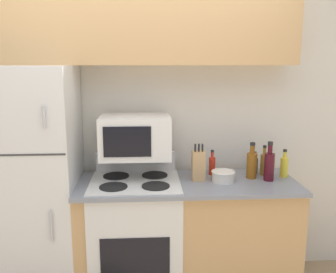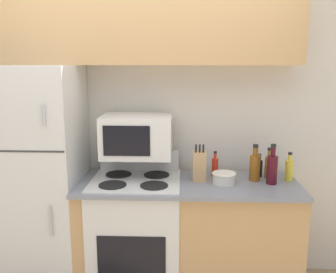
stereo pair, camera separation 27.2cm
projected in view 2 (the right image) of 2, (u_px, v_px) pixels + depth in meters
The scene contains 14 objects.
wall_back at pixel (145, 124), 3.12m from camera, with size 8.00×0.05×2.55m.
lower_cabinets at pixel (187, 237), 2.90m from camera, with size 1.65×0.63×0.91m.
refrigerator at pixel (35, 181), 2.89m from camera, with size 0.72×0.66×1.76m.
upper_cabinets at pixel (141, 20), 2.78m from camera, with size 2.37×0.31×0.66m.
stove at pixel (137, 234), 2.90m from camera, with size 0.67×0.61×1.08m.
microwave at pixel (137, 136), 2.84m from camera, with size 0.53×0.39×0.31m.
knife_block at pixel (199, 166), 2.80m from camera, with size 0.10×0.09×0.28m.
bowl at pixel (224, 178), 2.76m from camera, with size 0.18×0.18×0.08m.
bottle_soy_sauce at pixel (259, 167), 2.93m from camera, with size 0.05×0.05×0.18m.
bottle_vinegar at pixel (268, 166), 2.88m from camera, with size 0.06×0.06×0.24m.
bottle_whiskey at pixel (255, 167), 2.81m from camera, with size 0.08×0.08×0.28m.
bottle_cooking_spray at pixel (289, 170), 2.82m from camera, with size 0.06×0.06×0.22m.
bottle_hot_sauce at pixel (215, 166), 2.93m from camera, with size 0.05×0.05×0.20m.
bottle_wine_red at pixel (272, 168), 2.74m from camera, with size 0.08×0.08×0.30m.
Camera 2 is at (0.32, -2.40, 1.80)m, focal length 40.00 mm.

